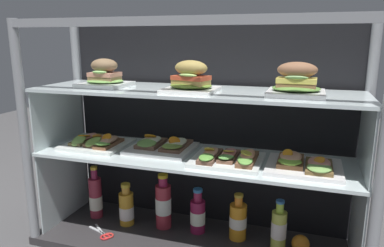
{
  "coord_description": "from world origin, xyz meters",
  "views": [
    {
      "loc": [
        0.43,
        -1.31,
        0.86
      ],
      "look_at": [
        0.0,
        0.0,
        0.53
      ],
      "focal_mm": 33.99,
      "sensor_mm": 36.0,
      "label": 1
    }
  ],
  "objects": [
    {
      "name": "juice_bottle_back_left",
      "position": [
        0.18,
        0.07,
        0.12
      ],
      "size": [
        0.07,
        0.07,
        0.2
      ],
      "color": "orange",
      "rests_on": "case_base_deck"
    },
    {
      "name": "open_sandwich_tray_mid_right",
      "position": [
        0.43,
        -0.03,
        0.42
      ],
      "size": [
        0.26,
        0.23,
        0.06
      ],
      "color": "white",
      "rests_on": "shelf_lower_glass"
    },
    {
      "name": "juice_bottle_front_second",
      "position": [
        -0.15,
        0.06,
        0.14
      ],
      "size": [
        0.07,
        0.07,
        0.25
      ],
      "color": "#A12B39",
      "rests_on": "case_base_deck"
    },
    {
      "name": "shelf_lower_glass",
      "position": [
        0.0,
        0.0,
        0.4
      ],
      "size": [
        1.27,
        0.35,
        0.01
      ],
      "primitive_type": "cube",
      "color": "silver",
      "rests_on": "riser_lower_tier"
    },
    {
      "name": "juice_bottle_back_center",
      "position": [
        -0.32,
        0.03,
        0.11
      ],
      "size": [
        0.07,
        0.07,
        0.2
      ],
      "color": "gold",
      "rests_on": "case_base_deck"
    },
    {
      "name": "juice_bottle_front_left_end",
      "position": [
        -0.49,
        0.05,
        0.13
      ],
      "size": [
        0.06,
        0.06,
        0.25
      ],
      "color": "#9D2C3F",
      "rests_on": "case_base_deck"
    },
    {
      "name": "plated_roll_sandwich_mid_right",
      "position": [
        -0.37,
        -0.01,
        0.71
      ],
      "size": [
        0.18,
        0.18,
        0.11
      ],
      "color": "white",
      "rests_on": "shelf_upper_glass"
    },
    {
      "name": "plated_roll_sandwich_near_left_corner",
      "position": [
        0.38,
        -0.02,
        0.71
      ],
      "size": [
        0.19,
        0.19,
        0.11
      ],
      "color": "white",
      "rests_on": "shelf_upper_glass"
    },
    {
      "name": "open_sandwich_tray_left_of_center",
      "position": [
        -0.14,
        0.03,
        0.42
      ],
      "size": [
        0.26,
        0.23,
        0.06
      ],
      "color": "white",
      "rests_on": "shelf_lower_glass"
    },
    {
      "name": "case_base_deck",
      "position": [
        0.0,
        0.0,
        0.02
      ],
      "size": [
        1.33,
        0.41,
        0.03
      ],
      "primitive_type": "cube",
      "color": "#312F31",
      "rests_on": "ground"
    },
    {
      "name": "open_sandwich_tray_right_of_center",
      "position": [
        -0.43,
        -0.0,
        0.42
      ],
      "size": [
        0.26,
        0.23,
        0.06
      ],
      "color": "white",
      "rests_on": "shelf_lower_glass"
    },
    {
      "name": "juice_bottle_tucked_behind",
      "position": [
        0.01,
        0.06,
        0.11
      ],
      "size": [
        0.07,
        0.07,
        0.2
      ],
      "color": "#901C46",
      "rests_on": "case_base_deck"
    },
    {
      "name": "open_sandwich_tray_far_left",
      "position": [
        0.16,
        -0.04,
        0.42
      ],
      "size": [
        0.26,
        0.24,
        0.06
      ],
      "color": "white",
      "rests_on": "shelf_lower_glass"
    },
    {
      "name": "orange_fruit_beside_bottles",
      "position": [
        0.44,
        0.04,
        0.07
      ],
      "size": [
        0.07,
        0.07,
        0.07
      ],
      "primitive_type": "sphere",
      "color": "orange",
      "rests_on": "case_base_deck"
    },
    {
      "name": "shelf_upper_glass",
      "position": [
        0.0,
        0.0,
        0.66
      ],
      "size": [
        1.27,
        0.35,
        0.01
      ],
      "primitive_type": "cube",
      "color": "silver",
      "rests_on": "riser_upper_tier"
    },
    {
      "name": "kitchen_scissors",
      "position": [
        -0.36,
        -0.09,
        0.04
      ],
      "size": [
        0.15,
        0.12,
        0.01
      ],
      "color": "silver",
      "rests_on": "case_base_deck"
    },
    {
      "name": "plated_roll_sandwich_far_left",
      "position": [
        0.01,
        -0.04,
        0.71
      ],
      "size": [
        0.19,
        0.19,
        0.11
      ],
      "color": "white",
      "rests_on": "shelf_upper_glass"
    },
    {
      "name": "juice_bottle_back_right",
      "position": [
        0.35,
        0.03,
        0.13
      ],
      "size": [
        0.06,
        0.06,
        0.21
      ],
      "color": "#C1C94F",
      "rests_on": "case_base_deck"
    },
    {
      "name": "riser_upper_tier",
      "position": [
        0.0,
        0.0,
        0.53
      ],
      "size": [
        1.25,
        0.33,
        0.25
      ],
      "color": "silver",
      "rests_on": "shelf_lower_glass"
    },
    {
      "name": "riser_lower_tier",
      "position": [
        0.0,
        0.0,
        0.21
      ],
      "size": [
        1.25,
        0.33,
        0.36
      ],
      "color": "silver",
      "rests_on": "case_base_deck"
    },
    {
      "name": "case_frame",
      "position": [
        0.0,
        0.1,
        0.51
      ],
      "size": [
        1.33,
        0.41,
        0.93
      ],
      "color": "gray",
      "rests_on": "ground"
    }
  ]
}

